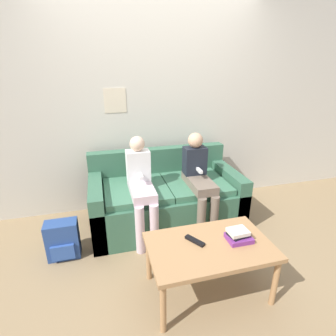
% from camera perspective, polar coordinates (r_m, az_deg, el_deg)
% --- Properties ---
extents(ground_plane, '(10.00, 10.00, 0.00)m').
position_cam_1_polar(ground_plane, '(2.77, 2.31, -17.07)').
color(ground_plane, '#937A56').
extents(wall_back, '(8.00, 0.06, 2.60)m').
position_cam_1_polar(wall_back, '(3.23, -3.14, 13.87)').
color(wall_back, beige).
rests_on(wall_back, ground_plane).
extents(couch, '(1.66, 0.86, 0.80)m').
position_cam_1_polar(couch, '(3.05, -0.64, -6.71)').
color(couch, '#38664C').
rests_on(couch, ground_plane).
extents(coffee_table, '(0.94, 0.58, 0.45)m').
position_cam_1_polar(coffee_table, '(2.13, 9.04, -17.19)').
color(coffee_table, '#AD7F51').
rests_on(coffee_table, ground_plane).
extents(person_left, '(0.24, 0.58, 1.06)m').
position_cam_1_polar(person_left, '(2.67, -5.88, -3.60)').
color(person_left, silver).
rests_on(person_left, ground_plane).
extents(person_right, '(0.24, 0.58, 1.06)m').
position_cam_1_polar(person_right, '(2.83, 6.76, -2.17)').
color(person_right, '#756656').
rests_on(person_right, ground_plane).
extents(tv_remote, '(0.12, 0.17, 0.02)m').
position_cam_1_polar(tv_remote, '(2.11, 5.85, -15.47)').
color(tv_remote, black).
rests_on(tv_remote, coffee_table).
extents(book_stack, '(0.19, 0.16, 0.09)m').
position_cam_1_polar(book_stack, '(2.17, 15.11, -13.99)').
color(book_stack, '#7A3389').
rests_on(book_stack, coffee_table).
extents(backpack, '(0.29, 0.20, 0.37)m').
position_cam_1_polar(backpack, '(2.75, -21.92, -14.37)').
color(backpack, '#284789').
rests_on(backpack, ground_plane).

